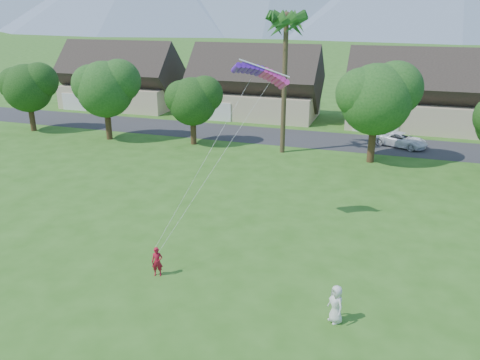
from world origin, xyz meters
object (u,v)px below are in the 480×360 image
at_px(watcher, 336,304).
at_px(parafoil_kite, 261,72).
at_px(kite_flyer, 157,262).
at_px(parked_car, 401,140).

relative_size(watcher, parafoil_kite, 0.51).
height_order(watcher, parafoil_kite, parafoil_kite).
distance_m(kite_flyer, parked_car, 30.75).
bearing_deg(kite_flyer, parked_car, 50.26).
bearing_deg(parafoil_kite, kite_flyer, -140.27).
height_order(watcher, parked_car, watcher).
bearing_deg(watcher, parked_car, 132.48).
bearing_deg(parked_car, parafoil_kite, -178.06).
relative_size(watcher, parked_car, 0.35).
relative_size(parked_car, parafoil_kite, 1.45).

